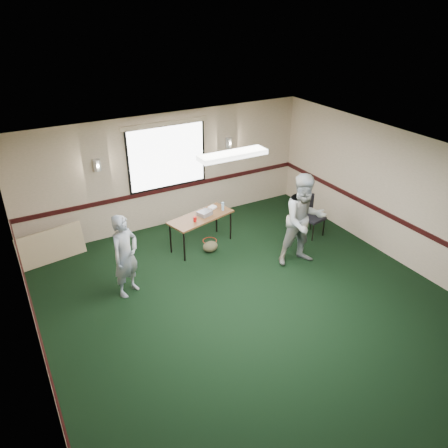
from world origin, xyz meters
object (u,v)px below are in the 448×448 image
person_left (125,256)px  projector (205,213)px  person_right (304,220)px  conference_chair (310,213)px  folding_table (201,218)px

person_left → projector: bearing=-6.5°
projector → person_right: bearing=-66.6°
projector → person_right: (1.42, -1.61, 0.20)m
projector → person_left: bearing=-174.6°
conference_chair → person_right: 1.34m
projector → person_right: person_right is taller
projector → conference_chair: (2.34, -0.74, -0.24)m
folding_table → conference_chair: conference_chair is taller
projector → person_left: size_ratio=0.17×
person_right → projector: bearing=142.2°
folding_table → person_left: size_ratio=0.97×
folding_table → person_left: (-1.96, -0.88, 0.13)m
folding_table → person_left: person_left is taller
conference_chair → folding_table: bearing=152.7°
folding_table → conference_chair: 2.55m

